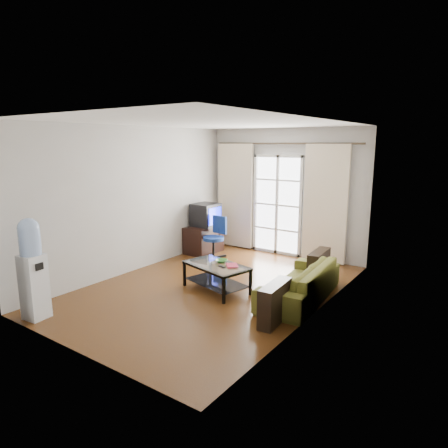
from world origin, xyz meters
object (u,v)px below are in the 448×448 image
(tv_stand, at_px, (203,239))
(water_cooler, at_px, (32,267))
(task_chair, at_px, (214,247))
(coffee_table, at_px, (216,274))
(crt_tv, at_px, (205,215))
(sofa, at_px, (300,282))

(tv_stand, bearing_deg, water_cooler, -86.91)
(tv_stand, height_order, task_chair, task_chair)
(coffee_table, distance_m, task_chair, 1.83)
(coffee_table, distance_m, water_cooler, 2.74)
(coffee_table, distance_m, crt_tv, 2.47)
(tv_stand, height_order, crt_tv, crt_tv)
(coffee_table, bearing_deg, sofa, 19.18)
(coffee_table, bearing_deg, tv_stand, 133.15)
(crt_tv, height_order, water_cooler, water_cooler)
(tv_stand, distance_m, water_cooler, 4.05)
(sofa, relative_size, crt_tv, 3.47)
(crt_tv, xyz_separation_m, water_cooler, (0.19, -4.08, -0.10))
(sofa, relative_size, tv_stand, 2.40)
(sofa, bearing_deg, crt_tv, -119.35)
(water_cooler, bearing_deg, coffee_table, 52.30)
(coffee_table, height_order, water_cooler, water_cooler)
(crt_tv, height_order, task_chair, crt_tv)
(coffee_table, xyz_separation_m, task_chair, (-1.11, 1.46, -0.02))
(sofa, height_order, tv_stand, tv_stand)
(sofa, relative_size, coffee_table, 1.61)
(sofa, relative_size, water_cooler, 1.37)
(coffee_table, height_order, tv_stand, tv_stand)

